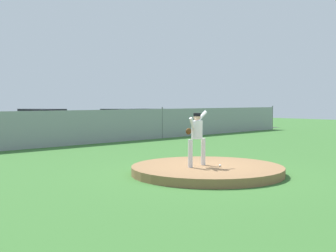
% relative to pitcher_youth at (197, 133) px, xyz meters
% --- Properties ---
extents(ground_plane, '(80.00, 80.00, 0.00)m').
position_rel_pitcher_youth_xyz_m(ground_plane, '(0.28, 5.84, -1.20)').
color(ground_plane, '#386B2D').
extents(pitchers_mound, '(4.41, 4.41, 0.25)m').
position_rel_pitcher_youth_xyz_m(pitchers_mound, '(0.28, -0.16, -1.07)').
color(pitchers_mound, olive).
rests_on(pitchers_mound, ground_plane).
extents(pitcher_youth, '(0.83, 0.32, 1.60)m').
position_rel_pitcher_youth_xyz_m(pitcher_youth, '(0.00, 0.00, 0.00)').
color(pitcher_youth, silver).
rests_on(pitcher_youth, pitchers_mound).
extents(baseball, '(0.07, 0.07, 0.07)m').
position_rel_pitcher_youth_xyz_m(baseball, '(0.39, -0.55, -0.91)').
color(baseball, white).
rests_on(baseball, pitchers_mound).
extents(chainlink_fence, '(38.50, 0.07, 1.80)m').
position_rel_pitcher_youth_xyz_m(chainlink_fence, '(0.28, 9.84, -0.35)').
color(chainlink_fence, gray).
rests_on(chainlink_fence, ground_plane).
extents(parked_car_silver, '(2.10, 4.53, 1.64)m').
position_rel_pitcher_youth_xyz_m(parked_car_silver, '(8.50, 14.25, -0.41)').
color(parked_car_silver, '#B7BABF').
rests_on(parked_car_silver, ground_plane).
extents(parked_car_charcoal, '(2.08, 4.83, 1.70)m').
position_rel_pitcher_youth_xyz_m(parked_car_charcoal, '(2.93, 14.52, -0.38)').
color(parked_car_charcoal, '#232328').
rests_on(parked_car_charcoal, ground_plane).
extents(parked_car_burgundy, '(2.11, 4.68, 1.62)m').
position_rel_pitcher_youth_xyz_m(parked_car_burgundy, '(11.12, 14.43, -0.42)').
color(parked_car_burgundy, maroon).
rests_on(parked_car_burgundy, ground_plane).
extents(traffic_cone_orange, '(0.40, 0.40, 0.55)m').
position_rel_pitcher_youth_xyz_m(traffic_cone_orange, '(4.44, 15.27, -0.94)').
color(traffic_cone_orange, orange).
rests_on(traffic_cone_orange, asphalt_strip).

